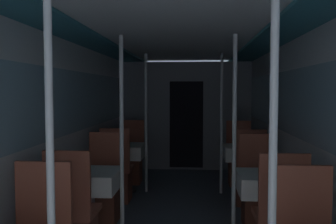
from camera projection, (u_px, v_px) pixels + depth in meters
wall_left at (62, 131)px, 4.01m from camera, size 0.05×8.27×2.07m
wall_right at (300, 133)px, 3.82m from camera, size 0.05×8.27×2.07m
ceiling_panel at (178, 33)px, 3.85m from camera, size 2.50×8.27×0.07m
bulkhead_far at (186, 116)px, 7.19m from camera, size 2.45×0.09×2.07m
support_pole_left_0 at (51, 186)px, 1.92m from camera, size 0.04×0.04×2.07m
dining_table_left_1 at (90, 183)px, 3.80m from camera, size 0.57×0.57×0.71m
chair_left_far_1 at (103, 195)px, 4.34m from camera, size 0.40×0.40×1.02m
support_pole_left_1 at (122, 139)px, 3.75m from camera, size 0.04×0.04×2.07m
dining_table_left_2 at (125, 153)px, 5.63m from camera, size 0.57×0.57×0.71m
chair_left_near_2 at (117, 179)px, 5.12m from camera, size 0.40×0.40×1.02m
chair_left_far_2 at (131, 164)px, 6.17m from camera, size 0.40×0.40×1.02m
support_pole_left_2 at (146, 123)px, 5.58m from camera, size 0.04×0.04×2.07m
support_pole_right_0 at (272, 190)px, 1.83m from camera, size 0.04×0.04×2.07m
dining_table_right_1 at (267, 186)px, 3.67m from camera, size 0.57×0.57×0.71m
chair_right_far_1 at (258, 198)px, 4.21m from camera, size 0.40×0.40×1.02m
support_pole_right_1 at (234, 140)px, 3.66m from camera, size 0.04×0.04×2.07m
dining_table_right_2 at (244, 154)px, 5.50m from camera, size 0.57×0.57×0.71m
chair_right_near_2 at (248, 181)px, 4.99m from camera, size 0.40×0.40×1.02m
chair_right_far_2 at (239, 165)px, 6.04m from camera, size 0.40×0.40×1.02m
support_pole_right_2 at (221, 124)px, 5.50m from camera, size 0.04×0.04×2.07m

